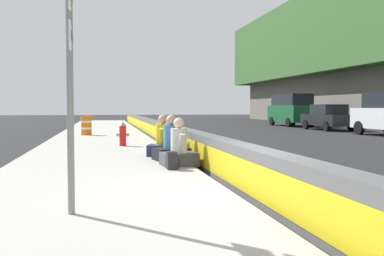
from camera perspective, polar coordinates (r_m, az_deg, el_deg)
The scene contains 12 objects.
ground_plane at distance 7.49m, azimuth 8.68°, elevation -9.14°, with size 160.00×160.00×0.00m, color #232326.
sidewalk_strip at distance 7.04m, azimuth -12.32°, elevation -9.36°, with size 80.00×4.40×0.14m, color #A8A59E.
jersey_barrier at distance 7.41m, azimuth 8.68°, elevation -5.93°, with size 76.00×0.45×0.85m.
route_sign_post at distance 5.95m, azimuth -15.51°, elevation 9.35°, with size 0.44×0.09×3.60m.
fire_hydrant at distance 16.00m, azimuth -8.95°, elevation -0.70°, with size 0.26×0.46×0.88m.
seated_person_foreground at distance 10.52m, azimuth -1.70°, elevation -2.93°, with size 0.77×0.88×1.15m.
seated_person_middle at distance 11.58m, azimuth -2.70°, elevation -2.35°, with size 0.89×0.99×1.19m.
seated_person_rear at distance 12.66m, azimuth -3.81°, elevation -1.93°, with size 0.90×0.99×1.18m.
backpack at distance 9.91m, azimuth -2.57°, elevation -4.24°, with size 0.32×0.28×0.40m.
construction_barrel at distance 22.62m, azimuth -13.52°, elevation 0.33°, with size 0.54×0.54×0.95m.
parked_car_midline at distance 30.63m, azimuth 17.19°, elevation 1.35°, with size 4.50×1.96×1.71m.
parked_car_far at distance 36.27m, azimuth 12.71°, elevation 2.38°, with size 5.13×2.16×2.56m.
Camera 1 is at (-6.89, 2.52, 1.54)m, focal length 41.21 mm.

